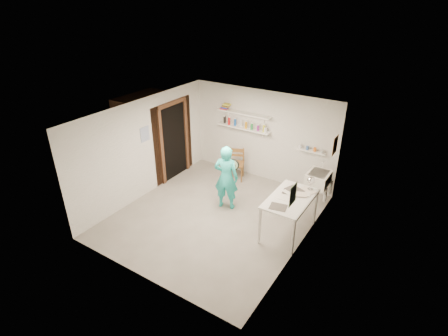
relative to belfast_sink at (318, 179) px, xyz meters
The scene contains 27 objects.
floor 2.54m from the belfast_sink, 135.83° to the right, with size 4.00×4.50×0.02m, color slate.
ceiling 2.98m from the belfast_sink, 135.83° to the right, with size 4.00×4.50×0.02m, color silver.
wall_back 1.90m from the belfast_sink, 162.26° to the left, with size 4.00×0.02×2.40m, color silver.
wall_front 4.36m from the belfast_sink, 113.84° to the right, with size 4.00×0.02×2.40m, color silver.
wall_left 4.16m from the belfast_sink, 155.67° to the right, with size 0.02×4.50×2.40m, color silver.
wall_right 1.79m from the belfast_sink, 81.30° to the right, with size 0.02×4.50×2.40m, color silver.
doorway_recess 3.81m from the belfast_sink, behind, with size 0.02×0.90×2.00m, color black.
corridor_box 4.51m from the belfast_sink, behind, with size 1.40×1.50×2.10m, color brown.
door_lintel 4.01m from the belfast_sink, behind, with size 0.06×1.05×0.10m, color brown.
door_jamb_near 3.91m from the belfast_sink, 162.82° to the right, with size 0.06×0.10×2.00m, color brown.
door_jamb_far 3.74m from the belfast_sink, behind, with size 0.06×0.10×2.00m, color brown.
shelf_lower 2.38m from the belfast_sink, 169.18° to the left, with size 1.50×0.22×0.03m, color white.
shelf_upper 2.52m from the belfast_sink, 169.18° to the left, with size 1.50×0.22×0.03m, color white.
ledge_shelf 0.75m from the belfast_sink, 130.40° to the left, with size 0.70×0.14×0.03m, color white.
poster_left 4.17m from the belfast_sink, 156.18° to the right, with size 0.01×0.28×0.36m, color #334C7F.
poster_right_a 0.89m from the belfast_sink, 22.79° to the left, with size 0.01×0.34×0.42m, color #995933.
poster_right_b 2.40m from the belfast_sink, 83.96° to the right, with size 0.01×0.30×0.38m, color #3F724C.
belfast_sink is the anchor object (origin of this frame).
man 2.13m from the belfast_sink, 144.90° to the right, with size 0.56×0.37×1.55m, color #27C3BB.
wall_clock 1.99m from the belfast_sink, 149.02° to the right, with size 0.28×0.28×0.04m, color beige.
wooden_chair 2.27m from the belfast_sink, behind, with size 0.42×0.40×0.90m, color brown.
work_table 1.43m from the belfast_sink, 94.50° to the right, with size 0.78×1.31×0.87m, color white.
desk_lamp 0.96m from the belfast_sink, 83.13° to the right, with size 0.16×0.16×0.16m, color silver.
spray_cans 2.41m from the belfast_sink, 169.18° to the left, with size 1.29×0.06×0.17m.
book_stack 3.06m from the belfast_sink, behind, with size 0.26×0.14×0.14m.
ledge_pots 0.78m from the belfast_sink, 130.40° to the left, with size 0.48×0.07×0.09m.
papers 1.41m from the belfast_sink, 94.50° to the right, with size 0.30×0.22×0.03m.
Camera 1 is at (3.72, -5.41, 4.56)m, focal length 28.00 mm.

